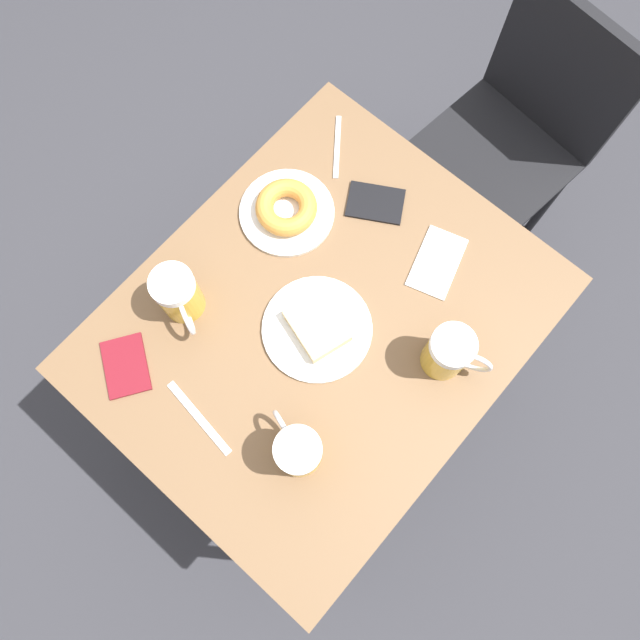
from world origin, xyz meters
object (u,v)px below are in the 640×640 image
(napkin_folded, at_px, (437,262))
(passport_near_edge, at_px, (375,203))
(plate_with_cake, at_px, (317,328))
(knife, at_px, (199,418))
(beer_mug_center, at_px, (179,295))
(beer_mug_right, at_px, (449,353))
(fork, at_px, (337,147))
(beer_mug_left, at_px, (298,451))
(passport_far_edge, at_px, (126,366))
(plate_with_donut, at_px, (287,209))
(chair, at_px, (523,124))

(napkin_folded, bearing_deg, passport_near_edge, 173.77)
(plate_with_cake, xyz_separation_m, knife, (-0.06, -0.30, -0.01))
(beer_mug_center, xyz_separation_m, knife, (0.19, -0.15, -0.07))
(beer_mug_right, xyz_separation_m, fork, (-0.50, 0.24, -0.07))
(beer_mug_left, xyz_separation_m, passport_far_edge, (-0.39, -0.11, -0.07))
(plate_with_cake, relative_size, passport_near_edge, 1.53)
(passport_near_edge, bearing_deg, passport_far_edge, -103.53)
(napkin_folded, xyz_separation_m, passport_near_edge, (-0.19, 0.02, 0.00))
(beer_mug_left, bearing_deg, knife, -157.99)
(beer_mug_left, distance_m, beer_mug_right, 0.36)
(plate_with_donut, xyz_separation_m, knife, (0.17, -0.46, -0.02))
(plate_with_cake, bearing_deg, beer_mug_right, 26.82)
(fork, bearing_deg, beer_mug_right, -25.61)
(beer_mug_right, height_order, passport_near_edge, beer_mug_right)
(beer_mug_left, bearing_deg, beer_mug_right, 73.76)
(chair, bearing_deg, plate_with_donut, -101.28)
(plate_with_donut, bearing_deg, napkin_folded, 21.43)
(beer_mug_right, bearing_deg, beer_mug_left, -106.24)
(chair, height_order, plate_with_cake, chair)
(beer_mug_right, distance_m, fork, 0.56)
(napkin_folded, distance_m, knife, 0.61)
(napkin_folded, height_order, fork, same)
(plate_with_donut, height_order, beer_mug_right, beer_mug_right)
(passport_near_edge, relative_size, passport_far_edge, 1.00)
(knife, xyz_separation_m, passport_far_edge, (-0.19, -0.02, 0.00))
(plate_with_donut, bearing_deg, chair, 72.47)
(beer_mug_right, relative_size, passport_far_edge, 0.90)
(beer_mug_left, bearing_deg, beer_mug_center, 169.52)
(napkin_folded, height_order, passport_far_edge, passport_far_edge)
(beer_mug_left, bearing_deg, chair, 97.73)
(beer_mug_left, relative_size, knife, 0.72)
(beer_mug_right, distance_m, passport_near_edge, 0.39)
(fork, bearing_deg, plate_with_donut, -82.86)
(passport_near_edge, bearing_deg, plate_with_cake, -72.72)
(chair, relative_size, napkin_folded, 5.05)
(beer_mug_right, distance_m, napkin_folded, 0.23)
(passport_far_edge, bearing_deg, plate_with_cake, 52.51)
(beer_mug_center, relative_size, fork, 1.02)
(fork, distance_m, passport_far_edge, 0.69)
(chair, xyz_separation_m, plate_with_donut, (-0.23, -0.71, 0.26))
(chair, height_order, passport_near_edge, chair)
(chair, relative_size, passport_far_edge, 5.72)
(chair, distance_m, passport_near_edge, 0.62)
(beer_mug_right, height_order, knife, beer_mug_right)
(passport_far_edge, bearing_deg, beer_mug_left, 15.01)
(plate_with_donut, bearing_deg, fork, 97.14)
(beer_mug_right, relative_size, napkin_folded, 0.80)
(plate_with_cake, relative_size, plate_with_donut, 1.10)
(plate_with_donut, relative_size, beer_mug_center, 1.54)
(chair, height_order, napkin_folded, chair)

